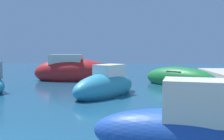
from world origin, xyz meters
name	(u,v)px	position (x,y,z in m)	size (l,w,h in m)	color
moored_boat_3	(184,131)	(4.89, 1.45, 0.46)	(4.20, 2.00, 1.86)	#1E479E
moored_boat_4	(179,79)	(6.53, 12.21, 0.43)	(4.95, 4.69, 1.55)	#197233
moored_boat_5	(106,86)	(2.28, 8.16, 0.47)	(3.54, 4.63, 1.85)	teal
moored_boat_7	(72,72)	(-1.11, 14.21, 0.67)	(5.98, 2.67, 2.45)	#B21E1E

